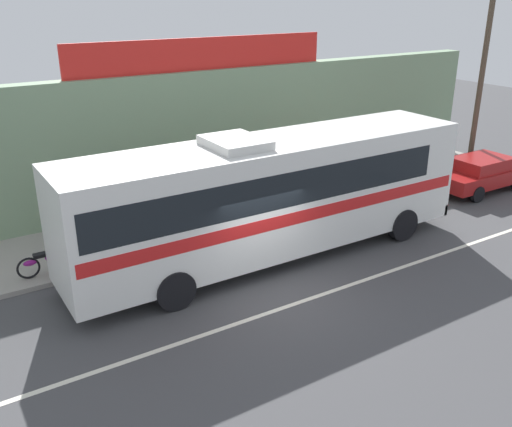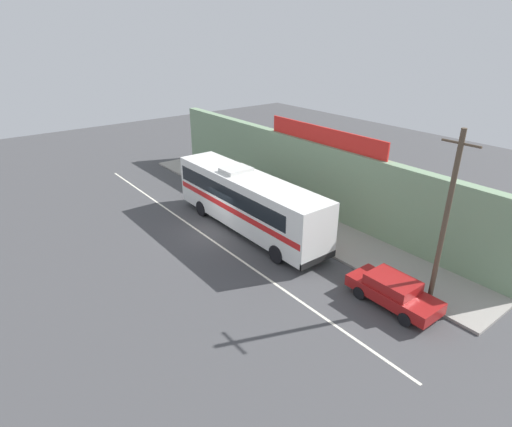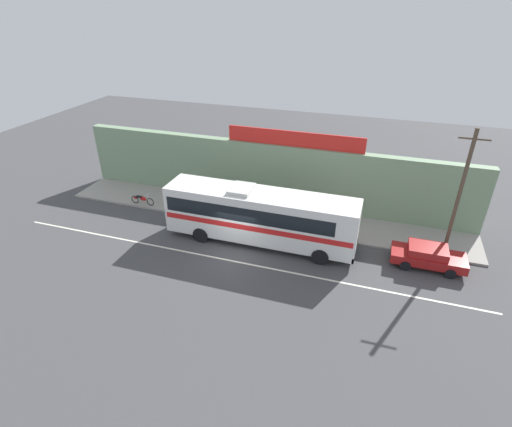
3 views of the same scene
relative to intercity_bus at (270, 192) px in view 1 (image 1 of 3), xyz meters
name	(u,v)px [view 1 (image 1 of 3)]	position (x,y,z in m)	size (l,w,h in m)	color
ground_plane	(273,292)	(-1.07, -1.80, -2.07)	(70.00, 70.00, 0.00)	#444447
sidewalk_slab	(187,225)	(-1.07, 3.40, -2.00)	(30.00, 3.60, 0.14)	gray
storefront_facade	(158,143)	(-1.07, 5.55, 0.33)	(30.00, 0.70, 4.80)	gray
storefront_billboard	(204,54)	(0.85, 5.55, 3.28)	(9.87, 0.12, 1.10)	red
road_center_stripe	(291,305)	(-1.07, -2.60, -2.06)	(30.00, 0.14, 0.01)	silver
intercity_bus	(270,192)	(0.00, 0.00, 0.00)	(12.29, 2.67, 3.78)	white
parked_car	(481,173)	(10.36, 0.57, -1.33)	(4.23, 1.82, 1.37)	maroon
utility_pole	(482,74)	(11.40, 1.96, 2.23)	(1.60, 0.22, 8.04)	brown
motorcycle_black	(52,259)	(-5.76, 2.13, -1.50)	(1.95, 0.56, 0.94)	black
pedestrian_by_curb	(68,214)	(-4.78, 3.95, -0.99)	(0.30, 0.48, 1.62)	navy
pedestrian_far_left	(138,209)	(-2.87, 3.02, -0.94)	(0.30, 0.48, 1.70)	brown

